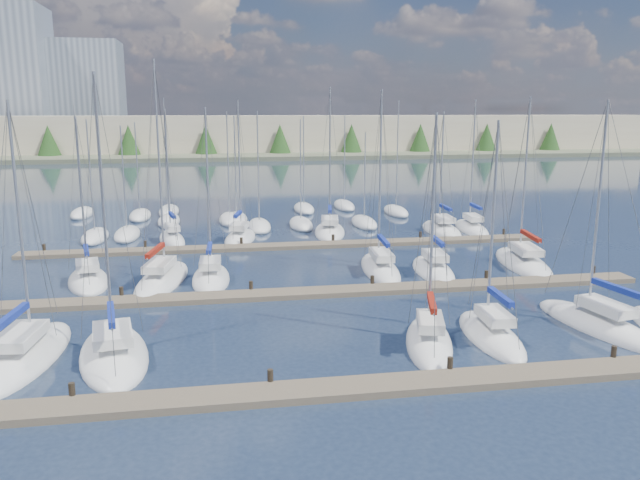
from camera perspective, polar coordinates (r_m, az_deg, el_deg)
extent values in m
plane|color=#243249|center=(82.76, -5.29, 3.76)|extent=(400.00, 400.00, 0.00)
cube|color=#6B5E4C|center=(27.03, 4.33, -13.27)|extent=(44.00, 1.80, 0.35)
cylinder|color=#2D261C|center=(27.76, -21.70, -13.09)|extent=(0.26, 0.26, 1.10)
cylinder|color=#2D261C|center=(27.18, -4.56, -12.78)|extent=(0.26, 0.26, 1.10)
cylinder|color=#2D261C|center=(28.89, 11.79, -11.46)|extent=(0.26, 0.26, 1.10)
cylinder|color=#2D261C|center=(32.54, 25.23, -9.67)|extent=(0.26, 0.26, 1.10)
cube|color=#6B5E4C|center=(39.88, -0.48, -4.83)|extent=(44.00, 1.80, 0.35)
cylinder|color=#2D261C|center=(40.69, -17.68, -4.85)|extent=(0.26, 0.26, 1.10)
cylinder|color=#2D261C|center=(40.30, -6.32, -4.51)|extent=(0.26, 0.26, 1.10)
cylinder|color=#2D261C|center=(41.47, 4.80, -4.00)|extent=(0.26, 0.26, 1.10)
cylinder|color=#2D261C|center=(44.09, 14.95, -3.41)|extent=(0.26, 0.26, 1.10)
cylinder|color=#2D261C|center=(47.92, 23.71, -2.81)|extent=(0.26, 0.26, 1.10)
cube|color=#6B5E4C|center=(53.32, -2.85, -0.56)|extent=(44.00, 1.80, 0.35)
cylinder|color=#2D261C|center=(55.62, -23.89, -0.90)|extent=(0.26, 0.26, 1.10)
cylinder|color=#2D261C|center=(54.16, -15.68, -0.63)|extent=(0.26, 0.26, 1.10)
cylinder|color=#2D261C|center=(53.86, -7.19, -0.34)|extent=(0.26, 0.26, 1.10)
cylinder|color=#2D261C|center=(54.75, 1.20, -0.05)|extent=(0.26, 0.26, 1.10)
cylinder|color=#2D261C|center=(56.76, 9.16, 0.22)|extent=(0.26, 0.26, 1.10)
cylinder|color=#2D261C|center=(59.78, 16.45, 0.47)|extent=(0.26, 0.26, 1.10)
ellipsoid|color=white|center=(59.53, 0.89, 0.68)|extent=(4.31, 8.92, 1.60)
cube|color=maroon|center=(59.53, 0.89, 0.68)|extent=(2.18, 4.30, 0.12)
cube|color=silver|center=(58.87, 0.90, 1.84)|extent=(2.07, 3.22, 0.50)
cylinder|color=#9EA0A5|center=(59.23, 0.91, 7.77)|extent=(0.14, 0.14, 12.55)
cylinder|color=#9EA0A5|center=(58.02, 0.90, 2.74)|extent=(0.73, 3.55, 0.10)
cube|color=navy|center=(58.01, 0.90, 2.86)|extent=(0.87, 3.31, 0.30)
ellipsoid|color=white|center=(49.88, 18.03, -2.13)|extent=(4.43, 10.03, 1.60)
cube|color=silver|center=(49.15, 18.31, -0.79)|extent=(2.14, 3.60, 0.50)
cylinder|color=#9EA0A5|center=(49.48, 18.25, 5.73)|extent=(0.14, 0.14, 11.45)
cylinder|color=#9EA0A5|center=(48.22, 18.68, 0.22)|extent=(0.71, 4.04, 0.10)
cube|color=maroon|center=(48.20, 18.69, 0.36)|extent=(0.86, 3.75, 0.30)
ellipsoid|color=white|center=(45.37, -20.40, -3.66)|extent=(4.07, 7.35, 1.60)
cube|color=black|center=(45.37, -20.40, -3.66)|extent=(2.06, 3.55, 0.12)
cube|color=silver|center=(44.72, -20.51, -2.16)|extent=(1.94, 2.68, 0.50)
cylinder|color=#9EA0A5|center=(44.77, -20.98, 4.05)|extent=(0.14, 0.14, 10.06)
cylinder|color=#9EA0A5|center=(43.95, -20.58, -1.00)|extent=(0.72, 2.87, 0.10)
cube|color=navy|center=(43.92, -20.59, -0.85)|extent=(0.86, 2.68, 0.30)
ellipsoid|color=white|center=(44.14, -14.22, -3.69)|extent=(4.47, 10.02, 1.60)
cube|color=silver|center=(43.36, -14.47, -2.21)|extent=(2.10, 3.61, 0.50)
cylinder|color=#9EA0A5|center=(43.49, -14.49, 6.68)|extent=(0.14, 0.14, 13.72)
cylinder|color=#9EA0A5|center=(42.40, -14.82, -1.08)|extent=(0.84, 4.02, 0.10)
cube|color=maroon|center=(42.37, -14.83, -0.92)|extent=(0.98, 3.73, 0.30)
ellipsoid|color=white|center=(57.42, -13.37, -0.07)|extent=(3.39, 6.99, 1.60)
cube|color=black|center=(57.42, -13.37, -0.07)|extent=(1.71, 3.37, 0.12)
cube|color=silver|center=(56.85, -13.38, 1.15)|extent=(1.58, 2.53, 0.50)
cylinder|color=#9EA0A5|center=(57.01, -13.76, 6.27)|extent=(0.14, 0.14, 10.56)
cylinder|color=#9EA0A5|center=(56.14, -13.35, 2.11)|extent=(0.69, 2.78, 0.10)
cube|color=navy|center=(56.12, -13.36, 2.23)|extent=(0.84, 2.60, 0.30)
ellipsoid|color=white|center=(45.86, 5.52, -2.79)|extent=(3.19, 9.25, 1.60)
cube|color=silver|center=(45.12, 5.65, -1.34)|extent=(1.61, 3.28, 0.50)
cylinder|color=#9EA0A5|center=(45.32, 5.53, 6.04)|extent=(0.14, 0.14, 11.89)
cylinder|color=#9EA0A5|center=(44.19, 5.85, -0.22)|extent=(0.41, 3.81, 0.10)
cube|color=navy|center=(44.17, 5.85, -0.07)|extent=(0.58, 3.52, 0.30)
ellipsoid|color=white|center=(56.87, -7.31, 0.05)|extent=(3.98, 7.32, 1.60)
cube|color=silver|center=(56.29, -7.40, 1.27)|extent=(1.88, 2.67, 0.50)
cylinder|color=#9EA0A5|center=(56.44, -7.39, 6.85)|extent=(0.14, 0.14, 11.33)
cylinder|color=#9EA0A5|center=(55.57, -7.54, 2.23)|extent=(0.73, 2.87, 0.10)
cube|color=navy|center=(55.55, -7.54, 2.35)|extent=(0.88, 2.68, 0.30)
ellipsoid|color=white|center=(37.28, 24.00, -7.27)|extent=(4.03, 9.30, 1.60)
cube|color=black|center=(37.28, 24.00, -7.27)|extent=(2.03, 4.48, 0.12)
cube|color=silver|center=(36.59, 24.66, -5.54)|extent=(1.91, 3.34, 0.50)
cylinder|color=#9EA0A5|center=(36.30, 24.10, 2.90)|extent=(0.14, 0.14, 11.01)
cylinder|color=#9EA0A5|center=(35.82, 25.60, -4.24)|extent=(0.75, 3.74, 0.10)
cube|color=navy|center=(35.79, 25.61, -4.05)|extent=(0.89, 3.48, 0.30)
ellipsoid|color=white|center=(33.12, -25.24, -9.76)|extent=(3.81, 9.59, 1.60)
cube|color=black|center=(33.12, -25.24, -9.76)|extent=(1.94, 4.62, 0.12)
cube|color=silver|center=(32.28, -25.75, -7.90)|extent=(1.91, 3.42, 0.50)
cylinder|color=#9EA0A5|center=(32.12, -25.79, 1.64)|extent=(0.14, 0.14, 10.94)
cylinder|color=#9EA0A5|center=(31.30, -26.42, -6.54)|extent=(0.49, 3.92, 0.10)
cube|color=navy|center=(31.27, -26.44, -6.33)|extent=(0.66, 3.63, 0.30)
ellipsoid|color=white|center=(62.74, 13.67, 0.92)|extent=(3.16, 8.25, 1.60)
cube|color=maroon|center=(62.74, 13.67, 0.92)|extent=(1.61, 3.97, 0.12)
cube|color=silver|center=(62.14, 13.83, 2.02)|extent=(1.57, 2.94, 0.50)
cylinder|color=#9EA0A5|center=(62.47, 13.80, 7.13)|extent=(0.14, 0.14, 11.41)
cylinder|color=#9EA0A5|center=(61.37, 14.06, 2.88)|extent=(0.45, 3.38, 0.10)
cube|color=navy|center=(61.35, 14.07, 3.00)|extent=(0.62, 3.13, 0.30)
ellipsoid|color=white|center=(32.24, 9.92, -9.34)|extent=(4.20, 7.69, 1.60)
cube|color=maroon|center=(32.24, 9.92, -9.34)|extent=(2.10, 3.71, 0.12)
cube|color=silver|center=(31.45, 10.04, -7.37)|extent=(1.91, 2.81, 0.50)
cylinder|color=#9EA0A5|center=(31.14, 10.26, 1.83)|extent=(0.14, 0.14, 10.38)
cylinder|color=#9EA0A5|center=(30.56, 10.18, -5.87)|extent=(0.93, 2.99, 0.10)
cube|color=maroon|center=(30.53, 10.19, -5.66)|extent=(1.06, 2.81, 0.30)
ellipsoid|color=white|center=(61.47, 11.02, 0.81)|extent=(3.44, 8.54, 1.60)
cube|color=silver|center=(60.85, 11.19, 1.94)|extent=(1.79, 3.02, 0.50)
cylinder|color=#9EA0A5|center=(61.25, 11.07, 6.64)|extent=(0.14, 0.14, 10.31)
cylinder|color=#9EA0A5|center=(60.05, 11.42, 2.81)|extent=(0.31, 3.52, 0.10)
cube|color=navy|center=(60.03, 11.42, 2.93)|extent=(0.49, 3.25, 0.30)
ellipsoid|color=white|center=(46.07, 10.29, -2.86)|extent=(3.21, 7.86, 1.60)
cube|color=black|center=(46.07, 10.29, -2.86)|extent=(1.64, 3.78, 0.12)
cube|color=silver|center=(45.40, 10.47, -1.39)|extent=(1.62, 2.80, 0.50)
cylinder|color=#9EA0A5|center=(45.53, 10.38, 4.68)|extent=(0.14, 0.14, 9.93)
cylinder|color=#9EA0A5|center=(44.60, 10.72, -0.26)|extent=(0.40, 3.21, 0.10)
cube|color=navy|center=(44.57, 10.73, -0.11)|extent=(0.58, 2.98, 0.30)
ellipsoid|color=white|center=(33.82, 15.32, -8.57)|extent=(2.80, 7.43, 1.60)
cube|color=silver|center=(33.07, 15.67, -6.67)|extent=(1.45, 2.63, 0.50)
cylinder|color=#9EA0A5|center=(32.79, 15.54, 1.74)|extent=(0.14, 0.14, 10.00)
cylinder|color=#9EA0A5|center=(32.25, 16.16, -5.22)|extent=(0.29, 3.07, 0.10)
cube|color=navy|center=(32.21, 16.17, -5.02)|extent=(0.48, 2.83, 0.30)
ellipsoid|color=white|center=(43.83, -9.93, -3.61)|extent=(2.78, 7.42, 1.60)
cube|color=maroon|center=(43.83, -9.93, -3.61)|extent=(1.44, 3.56, 0.12)
cube|color=silver|center=(43.15, -10.01, -2.07)|extent=(1.49, 2.61, 0.50)
cylinder|color=#9EA0A5|center=(43.18, -10.21, 4.80)|extent=(0.14, 0.14, 10.67)
cylinder|color=#9EA0A5|center=(42.34, -10.09, -0.88)|extent=(0.19, 3.09, 0.10)
cube|color=navy|center=(42.31, -10.09, -0.73)|extent=(0.38, 2.85, 0.30)
ellipsoid|color=white|center=(31.78, -18.31, -10.11)|extent=(4.57, 8.87, 1.60)
cube|color=silver|center=(30.93, -18.44, -8.15)|extent=(2.22, 3.21, 0.50)
cylinder|color=#9EA0A5|center=(30.60, -19.21, 2.88)|extent=(0.14, 0.14, 12.17)
cylinder|color=#9EA0A5|center=(29.95, -18.54, -6.69)|extent=(0.71, 3.52, 0.10)
cube|color=navy|center=(29.92, -18.56, -6.47)|extent=(0.86, 3.27, 0.30)
cylinder|color=#9EA0A5|center=(73.30, -21.29, 7.08)|extent=(0.12, 0.12, 11.20)
ellipsoid|color=white|center=(74.00, -20.93, 2.26)|extent=(2.20, 6.40, 1.40)
cylinder|color=#9EA0A5|center=(65.45, -7.75, 6.82)|extent=(0.12, 0.12, 10.14)
ellipsoid|color=white|center=(66.19, -7.62, 1.89)|extent=(2.20, 6.40, 1.40)
cylinder|color=#9EA0A5|center=(65.21, -8.40, 6.94)|extent=(0.12, 0.12, 10.49)
ellipsoid|color=white|center=(65.97, -8.25, 1.83)|extent=(2.20, 6.40, 1.40)
cylinder|color=#9EA0A5|center=(74.03, 2.26, 7.47)|extent=(0.12, 0.12, 10.06)
ellipsoid|color=white|center=(74.68, 2.22, 3.12)|extent=(2.20, 6.40, 1.40)
cylinder|color=#9EA0A5|center=(69.81, -16.37, 6.46)|extent=(0.12, 0.12, 9.39)
ellipsoid|color=white|center=(70.47, -16.12, 2.13)|extent=(2.20, 6.40, 1.40)
cylinder|color=#9EA0A5|center=(59.22, -20.26, 5.54)|extent=(0.12, 0.12, 9.85)
ellipsoid|color=white|center=(60.02, -19.88, 0.25)|extent=(2.20, 6.40, 1.40)
cylinder|color=#9EA0A5|center=(59.43, -17.52, 5.47)|extent=(0.12, 0.12, 9.30)
ellipsoid|color=white|center=(60.21, -17.21, 0.46)|extent=(2.20, 6.40, 1.40)
cylinder|color=#9EA0A5|center=(70.21, 7.08, 7.81)|extent=(0.12, 0.12, 11.68)
ellipsoid|color=white|center=(70.95, 6.95, 2.58)|extent=(2.20, 6.40, 1.40)
cylinder|color=#9EA0A5|center=(61.88, -1.79, 6.46)|extent=(0.12, 0.12, 9.76)
ellipsoid|color=white|center=(62.64, -1.76, 1.42)|extent=(2.20, 6.40, 1.40)
cylinder|color=#9EA0A5|center=(71.99, -13.90, 7.76)|extent=(0.12, 0.12, 11.95)
ellipsoid|color=white|center=(72.73, -13.64, 2.55)|extent=(2.20, 6.40, 1.40)
cylinder|color=#9EA0A5|center=(62.89, 4.12, 5.93)|extent=(0.12, 0.12, 8.46)
ellipsoid|color=white|center=(63.58, 4.05, 1.55)|extent=(2.20, 6.40, 1.40)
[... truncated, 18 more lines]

